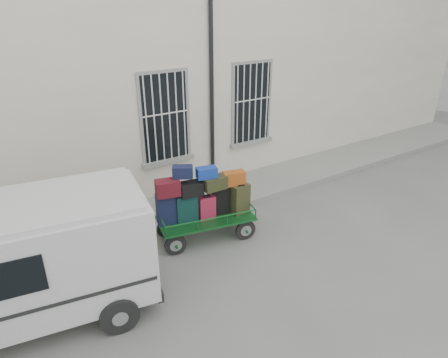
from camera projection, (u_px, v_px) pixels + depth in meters
The scene contains 5 objects.
ground at pixel (245, 244), 8.90m from camera, with size 80.00×80.00×0.00m, color #63635E.
building at pixel (139, 71), 11.84m from camera, with size 24.00×5.15×6.00m.
sidewalk at pixel (196, 202), 10.54m from camera, with size 24.00×1.70×0.15m, color gray.
luggage_cart at pixel (202, 203), 8.72m from camera, with size 2.53×1.35×1.84m.
van at pixel (14, 260), 6.32m from camera, with size 4.51×2.45×2.16m.
Camera 1 is at (-4.42, -6.03, 5.06)m, focal length 32.00 mm.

